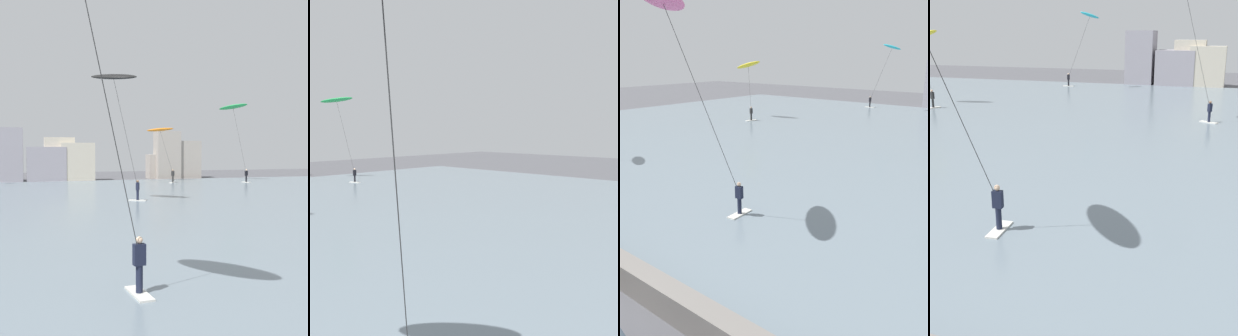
% 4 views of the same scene
% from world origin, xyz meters
% --- Properties ---
extents(kitesurfer_green, '(3.54, 4.63, 10.03)m').
position_xyz_m(kitesurfer_green, '(19.29, 49.17, 8.95)').
color(kitesurfer_green, silver).
rests_on(kitesurfer_green, water_bay).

